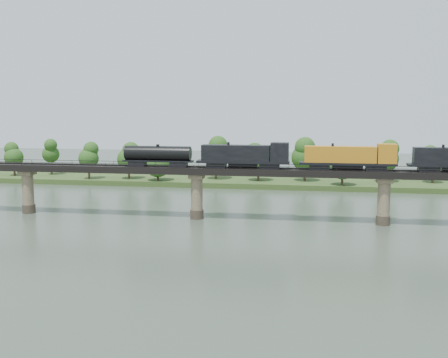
# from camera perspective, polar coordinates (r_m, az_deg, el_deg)

# --- Properties ---
(ground) EXTENTS (400.00, 400.00, 0.00)m
(ground) POSITION_cam_1_polar(r_m,az_deg,el_deg) (96.54, -6.49, -7.65)
(ground) COLOR #334133
(ground) RESTS_ON ground
(far_bank) EXTENTS (300.00, 24.00, 1.60)m
(far_bank) POSITION_cam_1_polar(r_m,az_deg,el_deg) (178.09, 0.90, -0.17)
(far_bank) COLOR #2E461C
(far_bank) RESTS_ON ground
(bridge) EXTENTS (236.00, 30.00, 11.50)m
(bridge) POSITION_cam_1_polar(r_m,az_deg,el_deg) (123.84, -2.79, -1.56)
(bridge) COLOR #473A2D
(bridge) RESTS_ON ground
(bridge_superstructure) EXTENTS (220.00, 4.90, 0.75)m
(bridge_superstructure) POSITION_cam_1_polar(r_m,az_deg,el_deg) (122.96, -2.81, 1.35)
(bridge_superstructure) COLOR black
(bridge_superstructure) RESTS_ON bridge
(far_treeline) EXTENTS (289.06, 17.54, 13.60)m
(far_treeline) POSITION_cam_1_polar(r_m,az_deg,el_deg) (174.13, -1.99, 2.30)
(far_treeline) COLOR #382619
(far_treeline) RESTS_ON far_bank
(freight_train) EXTENTS (81.08, 3.16, 5.58)m
(freight_train) POSITION_cam_1_polar(r_m,az_deg,el_deg) (120.04, 9.03, 2.24)
(freight_train) COLOR black
(freight_train) RESTS_ON bridge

